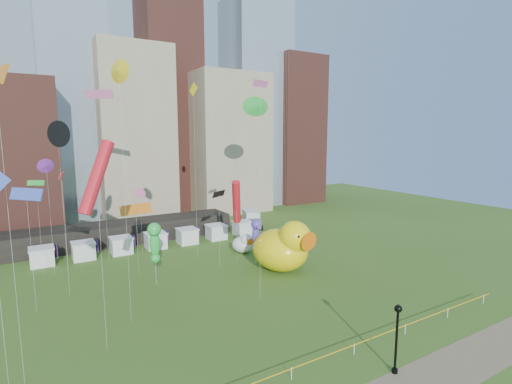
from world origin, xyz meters
TOP-DOWN VIEW (x-y plane):
  - ground at (0.00, 0.00)m, footprint 160.00×160.00m
  - skyline at (2.25, 61.06)m, footprint 101.00×23.00m
  - crane_right at (30.89, 64.00)m, footprint 23.00×1.00m
  - pavilion at (-4.00, 42.00)m, footprint 38.00×6.00m
  - vendor_tents at (1.02, 36.00)m, footprint 33.24×2.80m
  - caution_tape at (0.00, 0.00)m, footprint 50.00×0.06m
  - big_duck at (11.85, 18.11)m, footprint 7.97×9.41m
  - small_duck at (11.22, 27.23)m, footprint 3.24×4.04m
  - seahorse_green at (-3.08, 21.82)m, footprint 1.97×2.23m
  - seahorse_purple at (10.25, 22.00)m, footprint 1.61×1.87m
  - lamppost at (6.80, -3.20)m, footprint 0.55×0.55m
  - box_truck at (20.40, 40.75)m, footprint 4.63×7.28m
  - kite_0 at (-11.25, 32.33)m, footprint 0.94×2.33m
  - kite_1 at (-1.60, 33.61)m, footprint 0.97×1.08m
  - kite_2 at (-11.88, 23.82)m, footprint 1.80×2.38m
  - kite_3 at (16.44, 32.41)m, footprint 3.06×0.43m
  - kite_4 at (4.65, 28.57)m, footprint 0.49×1.77m
  - kite_5 at (-15.03, 21.00)m, footprint 2.81×3.08m
  - kite_6 at (-4.05, 25.90)m, footprint 3.95×1.47m
  - kite_8 at (8.58, 24.25)m, footprint 2.74×3.61m
  - kite_9 at (-6.16, 33.71)m, footprint 3.32×2.46m
  - kite_10 at (5.78, 23.70)m, footprint 2.29×1.62m
  - kite_11 at (-14.01, 32.54)m, footprint 1.92×1.45m
  - kite_12 at (-7.62, 14.38)m, footprint 0.82×1.95m
  - kite_15 at (-12.84, 30.97)m, footprint 1.36×1.27m
  - kite_16 at (-10.39, 10.51)m, footprint 3.33×2.38m
  - kite_17 at (5.19, 12.70)m, footprint 2.06×1.01m

SIDE VIEW (x-z plane):
  - ground at x=0.00m, z-range 0.00..0.00m
  - caution_tape at x=0.00m, z-range 0.23..1.13m
  - vendor_tents at x=1.02m, z-range -0.09..2.31m
  - small_duck at x=11.22m, z-range -0.12..2.84m
  - box_truck at x=20.40m, z-range 0.04..2.95m
  - pavilion at x=-4.00m, z-range 0.00..3.20m
  - big_duck at x=11.85m, z-range -0.27..6.42m
  - lamppost at x=6.80m, z-range 0.59..5.86m
  - seahorse_purple at x=10.25m, z-range 1.36..7.41m
  - seahorse_green at x=-3.08m, z-range 1.70..8.94m
  - kite_8 at x=8.58m, z-range 2.54..13.73m
  - kite_6 at x=-4.05m, z-range 3.77..12.55m
  - kite_1 at x=-1.60m, z-range 4.11..13.70m
  - kite_10 at x=5.78m, z-range 4.53..14.45m
  - kite_11 at x=-14.01m, z-range 5.36..16.93m
  - kite_5 at x=-15.03m, z-range 5.44..17.51m
  - kite_0 at x=-11.25m, z-range 5.73..18.09m
  - kite_15 at x=-12.84m, z-range 6.22..20.38m
  - kite_16 at x=-10.39m, z-range 5.51..22.10m
  - kite_2 at x=-11.88m, z-range 7.82..26.16m
  - kite_3 at x=16.44m, z-range 9.85..32.65m
  - skyline at x=2.25m, z-range -12.56..55.44m
  - kite_17 at x=5.19m, z-range 10.38..32.51m
  - kite_4 at x=4.65m, z-range 9.72..33.42m
  - kite_9 at x=-6.16m, z-range 10.62..33.23m
  - kite_12 at x=-7.62m, z-range 10.52..33.65m
  - crane_right at x=30.89m, z-range 8.90..84.90m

